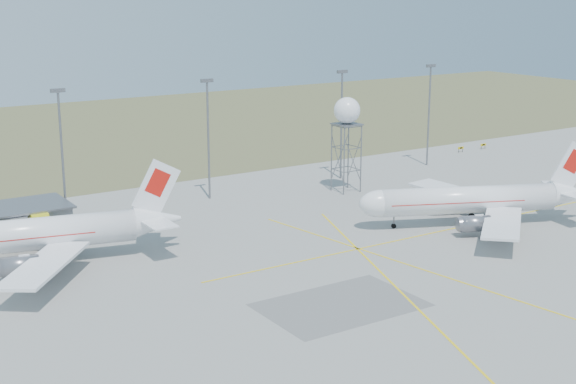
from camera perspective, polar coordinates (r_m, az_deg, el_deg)
ground at (r=95.44m, az=19.09°, el=-7.97°), size 400.00×400.00×0.00m
grass_strip at (r=208.73m, az=-12.61°, el=4.22°), size 400.00×120.00×0.03m
building_grey at (r=124.36m, az=-19.61°, el=-1.95°), size 19.00×10.00×3.90m
mast_a at (r=126.52m, az=-15.81°, el=3.30°), size 2.20×0.50×20.50m
mast_b at (r=135.84m, az=-5.70°, el=4.48°), size 2.20×0.50×20.50m
mast_c at (r=150.58m, az=3.83°, el=5.46°), size 2.20×0.50×20.50m
mast_d at (r=164.60m, az=10.01°, el=6.01°), size 2.20×0.50×20.50m
taxi_sign_near at (r=181.39m, az=12.19°, el=3.06°), size 1.60×0.17×1.20m
taxi_sign_far at (r=186.36m, az=13.72°, el=3.27°), size 1.60×0.17×1.20m
airliner_main at (r=124.45m, az=12.89°, el=-0.58°), size 35.09×32.74×12.51m
airliner_far at (r=108.82m, az=-17.80°, el=-2.96°), size 37.66×35.95×12.90m
radar_tower at (r=141.09m, az=4.18°, el=3.78°), size 4.64×4.64×16.78m
fire_truck at (r=120.87m, az=-18.65°, el=-2.43°), size 9.45×4.51×3.67m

